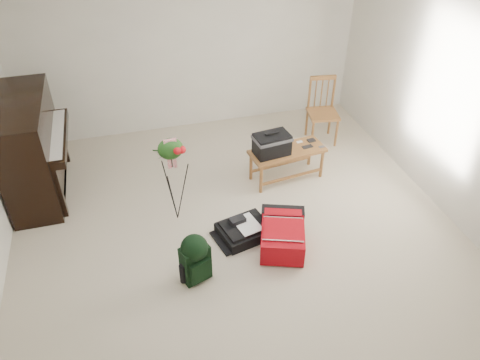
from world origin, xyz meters
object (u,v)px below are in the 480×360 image
object	(u,v)px
piano	(33,150)
flower_stand	(174,181)
dining_chair	(322,111)
green_backpack	(195,257)
black_duffel	(244,230)
bench	(276,145)
red_suitcase	(281,231)

from	to	relation	value
piano	flower_stand	size ratio (longest dim) A/B	1.32
dining_chair	green_backpack	xyz separation A→B (m)	(-2.30, -2.19, -0.15)
green_backpack	black_duffel	bearing A→B (deg)	17.34
black_duffel	green_backpack	world-z (taller)	green_backpack
green_backpack	piano	bearing A→B (deg)	109.43
piano	black_duffel	world-z (taller)	piano
piano	dining_chair	distance (m)	3.91
green_backpack	bench	bearing A→B (deg)	27.39
dining_chair	green_backpack	bearing A→B (deg)	-127.80
piano	bench	xyz separation A→B (m)	(2.93, -0.59, -0.07)
black_duffel	dining_chair	bearing A→B (deg)	32.38
bench	dining_chair	distance (m)	1.25
piano	dining_chair	size ratio (longest dim) A/B	1.57
piano	green_backpack	xyz separation A→B (m)	(1.60, -2.00, -0.29)
bench	dining_chair	xyz separation A→B (m)	(0.97, 0.78, -0.07)
flower_stand	green_backpack	bearing A→B (deg)	-91.17
bench	green_backpack	size ratio (longest dim) A/B	1.80
green_backpack	flower_stand	bearing A→B (deg)	72.83
dining_chair	black_duffel	distance (m)	2.41
bench	red_suitcase	world-z (taller)	bench
red_suitcase	dining_chair	bearing A→B (deg)	75.81
bench	black_duffel	size ratio (longest dim) A/B	1.59
black_duffel	flower_stand	xyz separation A→B (m)	(-0.68, 0.50, 0.47)
bench	flower_stand	size ratio (longest dim) A/B	0.90
dining_chair	black_duffel	xyz separation A→B (m)	(-1.66, -1.71, -0.38)
piano	red_suitcase	bearing A→B (deg)	-33.55
dining_chair	red_suitcase	xyz separation A→B (m)	(-1.30, -1.92, -0.31)
bench	piano	bearing A→B (deg)	161.12
red_suitcase	bench	bearing A→B (deg)	94.05
red_suitcase	flower_stand	bearing A→B (deg)	165.35
piano	red_suitcase	xyz separation A→B (m)	(2.61, -1.73, -0.44)
bench	black_duffel	bearing A→B (deg)	-133.86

